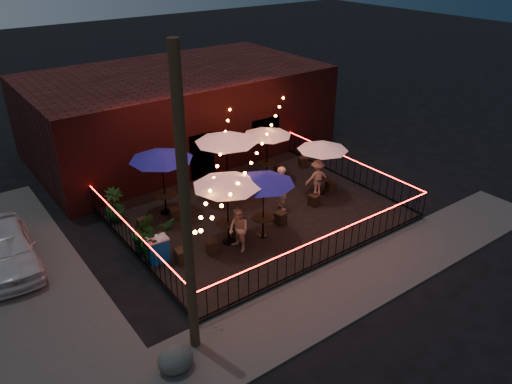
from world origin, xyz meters
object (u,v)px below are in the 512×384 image
(cafe_table_0, at_px, (227,182))
(boulder, at_px, (175,359))
(cafe_table_3, at_px, (226,138))
(cafe_table_5, at_px, (267,132))
(cooler, at_px, (158,249))
(cafe_table_2, at_px, (263,180))
(cafe_table_4, at_px, (323,147))
(utility_pole, at_px, (186,216))
(cafe_table_1, at_px, (161,156))

(cafe_table_0, bearing_deg, boulder, -136.70)
(cafe_table_3, relative_size, boulder, 3.05)
(cafe_table_5, height_order, cooler, cafe_table_5)
(cafe_table_3, bearing_deg, cafe_table_2, -101.71)
(cafe_table_2, bearing_deg, cafe_table_4, 17.70)
(cafe_table_4, xyz_separation_m, boulder, (-9.38, -4.85, -1.88))
(cafe_table_0, xyz_separation_m, cooler, (-2.50, 0.39, -1.91))
(utility_pole, xyz_separation_m, cooler, (0.90, 3.90, -3.40))
(cafe_table_4, height_order, boulder, cafe_table_4)
(utility_pole, xyz_separation_m, cafe_table_3, (5.32, 6.49, -1.32))
(cafe_table_2, bearing_deg, cafe_table_1, 119.84)
(boulder, bearing_deg, cafe_table_2, 33.44)
(cafe_table_5, relative_size, boulder, 3.03)
(cafe_table_1, bearing_deg, cafe_table_0, -75.69)
(cafe_table_3, bearing_deg, cafe_table_4, -32.79)
(cafe_table_0, bearing_deg, cooler, 171.19)
(utility_pole, relative_size, cafe_table_2, 3.28)
(cafe_table_4, bearing_deg, cafe_table_5, 109.67)
(cooler, distance_m, boulder, 4.69)
(cafe_table_0, relative_size, boulder, 2.85)
(boulder, bearing_deg, cafe_table_5, 40.93)
(utility_pole, relative_size, cafe_table_0, 3.10)
(cafe_table_0, distance_m, cooler, 3.17)
(cafe_table_1, xyz_separation_m, cooler, (-1.68, -2.80, -1.96))
(cafe_table_3, xyz_separation_m, cafe_table_4, (3.25, -2.09, -0.45))
(cafe_table_5, relative_size, cooler, 3.10)
(cooler, bearing_deg, cafe_table_4, 8.29)
(cafe_table_2, xyz_separation_m, cafe_table_5, (3.05, 3.77, -0.09))
(cafe_table_2, height_order, cafe_table_4, cafe_table_2)
(cafe_table_2, relative_size, cafe_table_5, 0.89)
(cafe_table_0, height_order, cafe_table_1, cafe_table_1)
(cafe_table_2, distance_m, cooler, 4.20)
(cafe_table_0, bearing_deg, cafe_table_3, 57.10)
(cafe_table_2, distance_m, cafe_table_3, 3.44)
(utility_pole, relative_size, boulder, 8.81)
(cafe_table_0, bearing_deg, cafe_table_5, 38.42)
(utility_pole, xyz_separation_m, boulder, (-0.82, -0.45, -3.65))
(cafe_table_0, height_order, cafe_table_3, cafe_table_3)
(cafe_table_2, bearing_deg, boulder, -146.56)
(cafe_table_1, bearing_deg, cafe_table_4, -21.04)
(utility_pole, distance_m, cafe_table_5, 10.46)
(cafe_table_1, height_order, cafe_table_3, cafe_table_3)
(cafe_table_0, distance_m, boulder, 6.18)
(cafe_table_0, relative_size, cafe_table_1, 0.88)
(cooler, bearing_deg, boulder, -106.89)
(cafe_table_5, bearing_deg, cafe_table_4, -70.33)
(cafe_table_4, distance_m, boulder, 10.73)
(cafe_table_4, bearing_deg, cafe_table_1, 158.96)
(cafe_table_2, xyz_separation_m, cooler, (-3.73, 0.76, -1.77))
(cafe_table_1, distance_m, cooler, 3.81)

